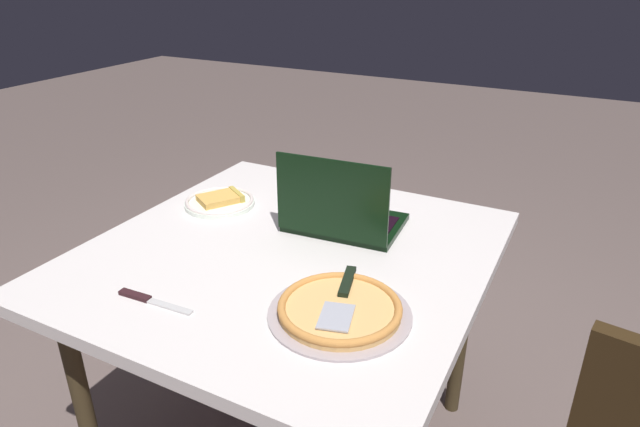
% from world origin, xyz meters
% --- Properties ---
extents(dining_table, '(1.06, 1.09, 0.75)m').
position_xyz_m(dining_table, '(0.00, 0.00, 0.68)').
color(dining_table, silver).
rests_on(dining_table, ground_plane).
extents(laptop, '(0.35, 0.27, 0.25)m').
position_xyz_m(laptop, '(0.08, 0.17, 0.80)').
color(laptop, black).
rests_on(laptop, dining_table).
extents(pizza_plate, '(0.23, 0.23, 0.04)m').
position_xyz_m(pizza_plate, '(-0.35, 0.16, 0.77)').
color(pizza_plate, white).
rests_on(pizza_plate, dining_table).
extents(pizza_tray, '(0.33, 0.33, 0.03)m').
position_xyz_m(pizza_tray, '(0.26, -0.21, 0.77)').
color(pizza_tray, '#A89A9F').
rests_on(pizza_tray, dining_table).
extents(table_knife, '(0.21, 0.03, 0.01)m').
position_xyz_m(table_knife, '(-0.16, -0.37, 0.76)').
color(table_knife, beige).
rests_on(table_knife, dining_table).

